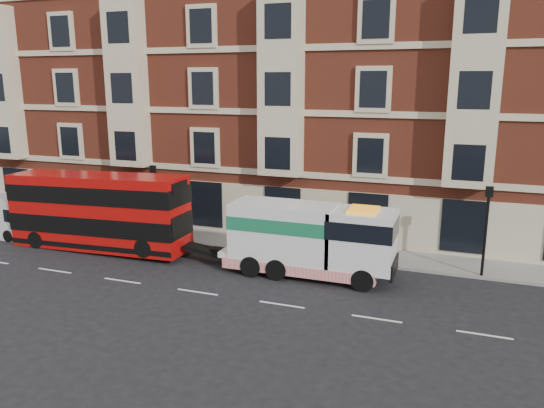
{
  "coord_description": "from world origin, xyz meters",
  "views": [
    {
      "loc": [
        10.75,
        -19.75,
        9.27
      ],
      "look_at": [
        2.1,
        4.0,
        3.35
      ],
      "focal_mm": 35.0,
      "sensor_mm": 36.0,
      "label": 1
    }
  ],
  "objects": [
    {
      "name": "pedestrian",
      "position": [
        -15.0,
        6.15,
        0.95
      ],
      "size": [
        0.69,
        0.6,
        1.6
      ],
      "primitive_type": "imported",
      "rotation": [
        0.0,
        0.0,
        -0.46
      ],
      "color": "#1B2536",
      "rests_on": "sidewalk"
    },
    {
      "name": "ground",
      "position": [
        0.0,
        0.0,
        0.0
      ],
      "size": [
        120.0,
        120.0,
        0.0
      ],
      "primitive_type": "plane",
      "color": "black",
      "rests_on": "ground"
    },
    {
      "name": "lamp_post_east",
      "position": [
        12.0,
        6.2,
        2.68
      ],
      "size": [
        0.35,
        0.15,
        4.35
      ],
      "color": "black",
      "rests_on": "sidewalk"
    },
    {
      "name": "sidewalk",
      "position": [
        0.0,
        7.5,
        0.07
      ],
      "size": [
        90.0,
        3.0,
        0.15
      ],
      "primitive_type": "cube",
      "color": "slate",
      "rests_on": "ground"
    },
    {
      "name": "lamp_post_west",
      "position": [
        -6.0,
        6.2,
        2.68
      ],
      "size": [
        0.35,
        0.15,
        4.35
      ],
      "color": "black",
      "rests_on": "sidewalk"
    },
    {
      "name": "double_decker_bus",
      "position": [
        -8.06,
        3.71,
        2.25
      ],
      "size": [
        10.48,
        2.41,
        4.24
      ],
      "color": "#AD0B09",
      "rests_on": "ground"
    },
    {
      "name": "victorian_terrace",
      "position": [
        0.5,
        15.0,
        10.07
      ],
      "size": [
        45.0,
        12.0,
        20.4
      ],
      "color": "brown",
      "rests_on": "ground"
    },
    {
      "name": "box_van",
      "position": [
        -15.39,
        4.06,
        1.2
      ],
      "size": [
        4.87,
        2.45,
        2.43
      ],
      "rotation": [
        0.0,
        0.0,
        -0.12
      ],
      "color": "silver",
      "rests_on": "ground"
    },
    {
      "name": "tow_truck",
      "position": [
        4.0,
        3.71,
        1.85
      ],
      "size": [
        8.39,
        2.48,
        3.5
      ],
      "color": "silver",
      "rests_on": "ground"
    }
  ]
}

